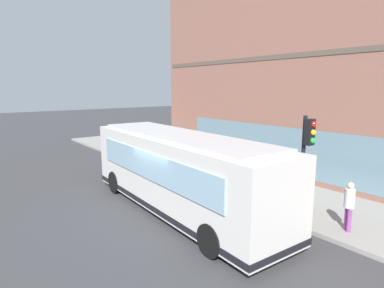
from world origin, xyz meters
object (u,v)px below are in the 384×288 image
(pedestrian_near_hydrant, at_px, (185,145))
(pedestrian_walking_along_curb, at_px, (164,143))
(pedestrian_near_building_entrance, at_px, (228,169))
(pedestrian_by_light_pole, at_px, (349,203))
(city_bus_nearside, at_px, (179,173))
(traffic_light_near_corner, at_px, (307,148))

(pedestrian_near_hydrant, height_order, pedestrian_walking_along_curb, pedestrian_near_hydrant)
(pedestrian_near_building_entrance, relative_size, pedestrian_walking_along_curb, 1.03)
(pedestrian_near_hydrant, bearing_deg, pedestrian_near_building_entrance, -109.21)
(pedestrian_walking_along_curb, distance_m, pedestrian_by_light_pole, 13.54)
(pedestrian_near_building_entrance, height_order, pedestrian_walking_along_curb, pedestrian_near_building_entrance)
(pedestrian_walking_along_curb, height_order, pedestrian_by_light_pole, pedestrian_by_light_pole)
(pedestrian_near_hydrant, distance_m, pedestrian_by_light_pole, 11.92)
(city_bus_nearside, bearing_deg, pedestrian_near_hydrant, 51.63)
(traffic_light_near_corner, bearing_deg, pedestrian_by_light_pole, -80.12)
(city_bus_nearside, height_order, pedestrian_near_hydrant, city_bus_nearside)
(city_bus_nearside, relative_size, pedestrian_walking_along_curb, 6.42)
(pedestrian_near_building_entrance, xyz_separation_m, pedestrian_near_hydrant, (2.14, 6.13, 0.04))
(pedestrian_by_light_pole, bearing_deg, traffic_light_near_corner, 99.88)
(pedestrian_near_hydrant, bearing_deg, city_bus_nearside, -128.37)
(pedestrian_walking_along_curb, xyz_separation_m, pedestrian_by_light_pole, (-1.66, -13.44, 0.04))
(pedestrian_by_light_pole, bearing_deg, pedestrian_near_building_entrance, 89.96)
(city_bus_nearside, distance_m, pedestrian_walking_along_curb, 9.63)
(traffic_light_near_corner, xyz_separation_m, pedestrian_near_hydrant, (2.40, 10.25, -1.60))
(pedestrian_by_light_pole, bearing_deg, city_bus_nearside, 121.51)
(traffic_light_near_corner, relative_size, pedestrian_by_light_pole, 2.24)
(pedestrian_near_building_entrance, relative_size, pedestrian_near_hydrant, 0.96)
(city_bus_nearside, height_order, pedestrian_walking_along_curb, city_bus_nearside)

